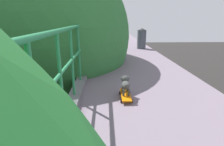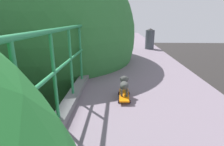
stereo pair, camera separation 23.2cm
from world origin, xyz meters
The scene contains 9 objects.
car_black_fifth centered at (-4.08, 11.91, 0.72)m, with size 1.82×4.58×1.54m.
car_white_sixth centered at (-7.67, 15.70, 0.72)m, with size 1.75×4.48×1.54m.
city_bus centered at (-7.78, 31.05, 1.82)m, with size 2.54×11.21×3.19m.
roadside_tree_mid centered at (-1.72, 5.55, 7.15)m, with size 5.56×5.56×9.87m.
roadside_tree_far centered at (-2.01, 12.91, 6.47)m, with size 4.95×4.95×8.79m.
roadside_tree_farthest centered at (-1.96, 21.68, 6.20)m, with size 3.89×3.89×8.15m.
toy_skateboard centered at (0.64, 2.37, 6.44)m, with size 0.21×0.54×0.08m.
small_dog centered at (0.64, 2.43, 6.64)m, with size 0.16×0.37×0.30m.
litter_bin centered at (1.99, 7.83, 6.86)m, with size 0.42×0.42×0.94m.
Camera 1 is at (0.30, -0.47, 7.73)m, focal length 28.15 mm.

